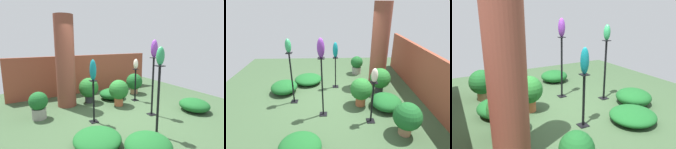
% 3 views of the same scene
% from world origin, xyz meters
% --- Properties ---
extents(ground_plane, '(8.00, 8.00, 0.00)m').
position_xyz_m(ground_plane, '(0.00, 0.00, 0.00)').
color(ground_plane, '#385133').
extents(brick_pillar, '(0.58, 0.58, 2.78)m').
position_xyz_m(brick_pillar, '(-1.06, 1.56, 1.39)').
color(brick_pillar, brown).
rests_on(brick_pillar, ground).
extents(pedestal_jade, '(0.20, 0.20, 1.52)m').
position_xyz_m(pedestal_jade, '(0.14, -1.20, 0.71)').
color(pedestal_jade, black).
rests_on(pedestal_jade, ground).
extents(pedestal_ivory, '(0.20, 0.20, 1.10)m').
position_xyz_m(pedestal_ivory, '(1.11, 0.89, 0.50)').
color(pedestal_ivory, black).
rests_on(pedestal_ivory, ground).
extents(pedestal_teal, '(0.20, 0.20, 1.07)m').
position_xyz_m(pedestal_teal, '(-0.79, 0.05, 0.49)').
color(pedestal_teal, black).
rests_on(pedestal_teal, ground).
extents(pedestal_violet, '(0.20, 0.20, 1.59)m').
position_xyz_m(pedestal_violet, '(0.79, -0.31, 0.74)').
color(pedestal_violet, black).
rests_on(pedestal_violet, ground).
extents(art_vase_jade, '(0.17, 0.16, 0.38)m').
position_xyz_m(art_vase_jade, '(0.14, -1.20, 1.71)').
color(art_vase_jade, '#2D9356').
rests_on(art_vase_jade, pedestal_jade).
extents(art_vase_ivory, '(0.16, 0.15, 0.34)m').
position_xyz_m(art_vase_ivory, '(1.11, 0.89, 1.27)').
color(art_vase_ivory, beige).
rests_on(art_vase_ivory, pedestal_ivory).
extents(art_vase_teal, '(0.17, 0.17, 0.51)m').
position_xyz_m(art_vase_teal, '(-0.79, 0.05, 1.33)').
color(art_vase_teal, '#0F727A').
rests_on(art_vase_teal, pedestal_teal).
extents(art_vase_violet, '(0.18, 0.18, 0.47)m').
position_xyz_m(art_vase_violet, '(0.79, -0.31, 1.82)').
color(art_vase_violet, '#6B2D8C').
rests_on(art_vase_violet, pedestal_violet).
extents(potted_plant_near_pillar, '(0.62, 0.62, 0.83)m').
position_xyz_m(potted_plant_near_pillar, '(0.37, 0.75, 0.49)').
color(potted_plant_near_pillar, '#B25B38').
rests_on(potted_plant_near_pillar, ground).
extents(potted_plant_front_left, '(0.62, 0.62, 0.79)m').
position_xyz_m(potted_plant_front_left, '(1.58, 1.58, 0.45)').
color(potted_plant_front_left, '#936B4C').
rests_on(potted_plant_front_left, ground).
extents(potted_plant_front_right, '(0.65, 0.65, 0.83)m').
position_xyz_m(potted_plant_front_right, '(-0.35, 1.47, 0.49)').
color(potted_plant_front_right, '#2D2D33').
rests_on(potted_plant_front_right, ground).
extents(foliage_bed_east, '(0.89, 0.85, 0.36)m').
position_xyz_m(foliage_bed_east, '(0.52, 1.45, 0.18)').
color(foliage_bed_east, '#195923').
rests_on(foliage_bed_east, ground).
extents(foliage_bed_west, '(0.94, 0.97, 0.28)m').
position_xyz_m(foliage_bed_west, '(-1.14, -0.93, 0.14)').
color(foliage_bed_west, '#195923').
rests_on(foliage_bed_west, ground).
extents(foliage_bed_center, '(0.86, 0.84, 0.37)m').
position_xyz_m(foliage_bed_center, '(-0.47, -1.63, 0.18)').
color(foliage_bed_center, '#195923').
rests_on(foliage_bed_center, ground).
extents(foliage_bed_rear, '(0.81, 0.85, 0.36)m').
position_xyz_m(foliage_bed_rear, '(2.06, -0.71, 0.18)').
color(foliage_bed_rear, '#195923').
rests_on(foliage_bed_rear, ground).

